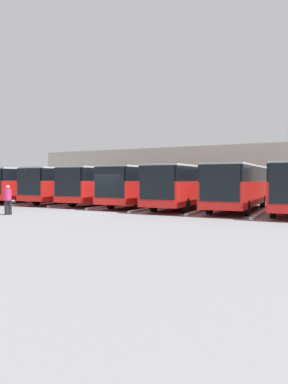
{
  "coord_description": "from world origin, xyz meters",
  "views": [
    {
      "loc": [
        -14.8,
        20.43,
        2.25
      ],
      "look_at": [
        -0.01,
        -5.65,
        1.14
      ],
      "focal_mm": 35.0,
      "sensor_mm": 36.0,
      "label": 1
    }
  ],
  "objects": [
    {
      "name": "curb_divider_2",
      "position": [
        -1.94,
        -3.56,
        0.07
      ],
      "size": [
        0.84,
        7.55,
        0.15
      ],
      "primitive_type": "cube",
      "rotation": [
        0.0,
        0.0,
        0.08
      ],
      "color": "#B2B2AD",
      "rests_on": "ground_plane"
    },
    {
      "name": "bus_4",
      "position": [
        3.87,
        -6.05,
        1.77
      ],
      "size": [
        3.47,
        11.51,
        3.15
      ],
      "rotation": [
        0.0,
        0.0,
        0.08
      ],
      "color": "red",
      "rests_on": "ground_plane"
    },
    {
      "name": "curb_divider_0",
      "position": [
        -9.68,
        -3.44,
        0.07
      ],
      "size": [
        0.84,
        7.55,
        0.15
      ],
      "primitive_type": "cube",
      "rotation": [
        0.0,
        0.0,
        0.08
      ],
      "color": "#B2B2AD",
      "rests_on": "ground_plane"
    },
    {
      "name": "pedestrian",
      "position": [
        3.79,
        4.61,
        0.98
      ],
      "size": [
        0.55,
        0.55,
        1.83
      ],
      "rotation": [
        0.0,
        0.0,
        4.21
      ],
      "color": "black",
      "rests_on": "ground_plane"
    },
    {
      "name": "bus_1",
      "position": [
        -7.74,
        -5.37,
        1.77
      ],
      "size": [
        3.47,
        11.51,
        3.15
      ],
      "rotation": [
        0.0,
        0.0,
        0.08
      ],
      "color": "red",
      "rests_on": "ground_plane"
    },
    {
      "name": "curb_divider_4",
      "position": [
        5.81,
        -4.37,
        0.07
      ],
      "size": [
        0.84,
        7.55,
        0.15
      ],
      "primitive_type": "cube",
      "rotation": [
        0.0,
        0.0,
        0.08
      ],
      "color": "#B2B2AD",
      "rests_on": "ground_plane"
    },
    {
      "name": "bus_6",
      "position": [
        11.61,
        -5.55,
        1.77
      ],
      "size": [
        3.47,
        11.51,
        3.15
      ],
      "rotation": [
        0.0,
        0.0,
        0.08
      ],
      "color": "red",
      "rests_on": "ground_plane"
    },
    {
      "name": "bus_2",
      "position": [
        -3.87,
        -5.24,
        1.77
      ],
      "size": [
        3.47,
        11.51,
        3.15
      ],
      "rotation": [
        0.0,
        0.0,
        0.08
      ],
      "color": "red",
      "rests_on": "ground_plane"
    },
    {
      "name": "ground_plane",
      "position": [
        0.0,
        0.0,
        0.0
      ],
      "size": [
        600.0,
        600.0,
        0.0
      ],
      "primitive_type": "plane",
      "color": "gray"
    },
    {
      "name": "bus_5",
      "position": [
        7.74,
        -6.0,
        1.77
      ],
      "size": [
        3.47,
        11.51,
        3.15
      ],
      "rotation": [
        0.0,
        0.0,
        0.08
      ],
      "color": "red",
      "rests_on": "ground_plane"
    },
    {
      "name": "curb_divider_3",
      "position": [
        1.94,
        -4.1,
        0.07
      ],
      "size": [
        0.84,
        7.55,
        0.15
      ],
      "primitive_type": "cube",
      "rotation": [
        0.0,
        0.0,
        0.08
      ],
      "color": "#B2B2AD",
      "rests_on": "ground_plane"
    },
    {
      "name": "bus_3",
      "position": [
        -0.0,
        -5.77,
        1.77
      ],
      "size": [
        3.47,
        11.51,
        3.15
      ],
      "rotation": [
        0.0,
        0.0,
        0.08
      ],
      "color": "red",
      "rests_on": "ground_plane"
    },
    {
      "name": "curb_divider_1",
      "position": [
        -5.81,
        -3.69,
        0.07
      ],
      "size": [
        0.84,
        7.55,
        0.15
      ],
      "primitive_type": "cube",
      "rotation": [
        0.0,
        0.0,
        0.08
      ],
      "color": "#B2B2AD",
      "rests_on": "ground_plane"
    },
    {
      "name": "curb_divider_5",
      "position": [
        9.68,
        -4.32,
        0.07
      ],
      "size": [
        0.84,
        7.55,
        0.15
      ],
      "primitive_type": "cube",
      "rotation": [
        0.0,
        0.0,
        0.08
      ],
      "color": "#B2B2AD",
      "rests_on": "ground_plane"
    },
    {
      "name": "station_building",
      "position": [
        0.0,
        -23.63,
        2.89
      ],
      "size": [
        43.5,
        15.08,
        5.73
      ],
      "color": "#A8A399",
      "rests_on": "ground_plane"
    }
  ]
}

